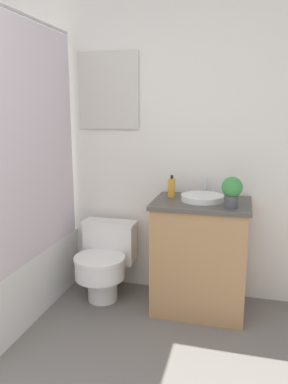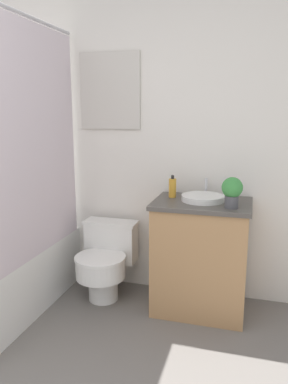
% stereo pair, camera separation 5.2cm
% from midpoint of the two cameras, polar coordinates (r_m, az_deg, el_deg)
% --- Properties ---
extents(wall_back, '(3.05, 0.07, 2.50)m').
position_cam_midpoint_polar(wall_back, '(2.95, -3.22, 9.33)').
color(wall_back, white).
rests_on(wall_back, ground_plane).
extents(shower_area, '(0.67, 1.31, 1.98)m').
position_cam_midpoint_polar(shower_area, '(2.90, -20.58, -11.47)').
color(shower_area, white).
rests_on(shower_area, ground_plane).
extents(toilet, '(0.42, 0.51, 0.57)m').
position_cam_midpoint_polar(toilet, '(2.91, -5.37, -10.18)').
color(toilet, white).
rests_on(toilet, ground_plane).
extents(vanity, '(0.66, 0.48, 0.80)m').
position_cam_midpoint_polar(vanity, '(2.71, 9.15, -9.64)').
color(vanity, '#AD7F51').
rests_on(vanity, ground_plane).
extents(sink, '(0.29, 0.33, 0.13)m').
position_cam_midpoint_polar(sink, '(2.61, 9.52, -0.88)').
color(sink, white).
rests_on(sink, vanity).
extents(soap_bottle, '(0.05, 0.05, 0.16)m').
position_cam_midpoint_polar(soap_bottle, '(2.68, 4.91, 0.66)').
color(soap_bottle, gold).
rests_on(soap_bottle, vanity).
extents(potted_plant, '(0.13, 0.13, 0.20)m').
position_cam_midpoint_polar(potted_plant, '(2.43, 13.87, 0.23)').
color(potted_plant, '#4C4C51').
rests_on(potted_plant, vanity).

